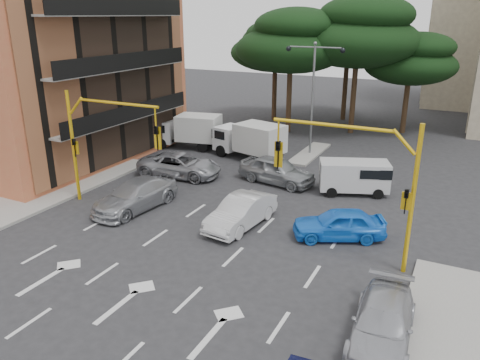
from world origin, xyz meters
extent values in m
plane|color=#28282B|center=(0.00, 0.00, 0.00)|extent=(120.00, 120.00, 0.00)
cube|color=gray|center=(0.00, 16.00, 0.07)|extent=(1.40, 6.00, 0.15)
cube|color=#C05A3C|center=(-18.00, 8.00, 6.50)|extent=(15.00, 16.00, 13.00)
cube|color=black|center=(-10.44, 8.00, 6.00)|extent=(0.12, 14.72, 11.20)
cube|color=black|center=(4.94, 44.00, 7.50)|extent=(0.12, 11.04, 14.20)
cylinder|color=#382616|center=(-4.00, 22.00, 2.48)|extent=(0.44, 0.44, 4.95)
ellipsoid|color=black|center=(-4.00, 22.00, 6.93)|extent=(9.15, 9.15, 3.87)
ellipsoid|color=black|center=(-3.40, 21.60, 8.80)|extent=(6.86, 6.86, 2.86)
ellipsoid|color=black|center=(-4.50, 22.30, 8.25)|extent=(6.07, 6.07, 2.64)
cylinder|color=#382616|center=(1.00, 24.00, 2.70)|extent=(0.44, 0.44, 5.40)
ellipsoid|color=black|center=(1.00, 24.00, 7.56)|extent=(9.98, 9.98, 4.22)
ellipsoid|color=black|center=(1.60, 23.60, 9.60)|extent=(7.49, 7.49, 3.12)
ellipsoid|color=black|center=(0.50, 24.30, 9.00)|extent=(6.62, 6.62, 2.88)
cylinder|color=#382616|center=(-7.00, 26.00, 2.25)|extent=(0.44, 0.44, 4.50)
ellipsoid|color=black|center=(-7.00, 26.00, 6.30)|extent=(8.32, 8.32, 3.52)
ellipsoid|color=black|center=(-6.40, 25.60, 8.00)|extent=(6.24, 6.24, 2.60)
ellipsoid|color=black|center=(-7.50, 26.30, 7.50)|extent=(5.52, 5.52, 2.40)
cylinder|color=#382616|center=(5.00, 26.00, 2.02)|extent=(0.44, 0.44, 4.05)
ellipsoid|color=black|center=(5.00, 26.00, 5.67)|extent=(7.49, 7.49, 3.17)
ellipsoid|color=black|center=(5.60, 25.60, 7.20)|extent=(5.62, 5.62, 2.34)
ellipsoid|color=black|center=(4.50, 26.30, 6.75)|extent=(4.97, 4.97, 2.16)
cylinder|color=#382616|center=(-1.00, 29.00, 2.48)|extent=(0.44, 0.44, 4.95)
ellipsoid|color=black|center=(-1.00, 29.00, 6.93)|extent=(9.15, 9.15, 3.87)
ellipsoid|color=black|center=(-0.40, 28.60, 8.80)|extent=(6.86, 6.86, 2.86)
ellipsoid|color=black|center=(-1.50, 29.30, 8.25)|extent=(6.07, 6.07, 2.64)
cylinder|color=yellow|center=(8.60, 2.00, 3.00)|extent=(0.18, 0.18, 6.00)
cylinder|color=yellow|center=(8.05, 2.00, 5.25)|extent=(0.95, 0.14, 0.95)
cylinder|color=yellow|center=(5.30, 2.00, 5.60)|extent=(4.80, 0.14, 0.14)
cylinder|color=yellow|center=(3.10, 2.00, 5.15)|extent=(0.08, 0.08, 0.90)
imported|color=black|center=(3.10, 2.00, 4.10)|extent=(0.20, 0.24, 1.20)
cube|color=yellow|center=(3.10, 2.08, 4.10)|extent=(0.36, 0.06, 1.10)
imported|color=black|center=(8.38, 1.85, 3.00)|extent=(0.16, 0.20, 1.00)
cube|color=yellow|center=(8.38, 1.95, 3.00)|extent=(0.35, 0.08, 0.70)
cylinder|color=yellow|center=(-8.60, 2.00, 3.00)|extent=(0.18, 0.18, 6.00)
cylinder|color=yellow|center=(-8.05, 2.00, 5.25)|extent=(0.95, 0.14, 0.95)
cylinder|color=yellow|center=(-5.30, 2.00, 5.60)|extent=(4.80, 0.14, 0.14)
cylinder|color=yellow|center=(-3.10, 2.00, 5.15)|extent=(0.08, 0.08, 0.90)
imported|color=black|center=(-3.10, 2.00, 4.10)|extent=(0.20, 0.24, 1.20)
cube|color=yellow|center=(-3.10, 2.08, 4.10)|extent=(0.36, 0.06, 1.10)
imported|color=black|center=(-8.38, 1.85, 3.00)|extent=(0.16, 0.20, 1.00)
cube|color=yellow|center=(-8.38, 1.95, 3.00)|extent=(0.35, 0.08, 0.70)
cylinder|color=slate|center=(0.00, 16.00, 3.90)|extent=(0.16, 0.16, 7.50)
cylinder|color=slate|center=(-0.90, 16.00, 7.55)|extent=(1.80, 0.10, 0.10)
sphere|color=black|center=(-1.90, 16.00, 7.40)|extent=(0.36, 0.36, 0.36)
cylinder|color=slate|center=(0.90, 16.00, 7.55)|extent=(1.80, 0.10, 0.10)
sphere|color=black|center=(1.90, 16.00, 7.40)|extent=(0.36, 0.36, 0.36)
sphere|color=slate|center=(0.00, 16.00, 7.80)|extent=(0.24, 0.24, 0.24)
imported|color=silver|center=(0.94, 2.89, 0.73)|extent=(2.05, 4.60, 1.47)
imported|color=blue|center=(5.48, 3.73, 0.70)|extent=(4.44, 3.29, 1.41)
imported|color=#9FA2A7|center=(-4.97, 2.36, 0.74)|extent=(2.70, 5.33, 1.48)
imported|color=#95969C|center=(-5.79, 7.78, 0.73)|extent=(5.50, 3.08, 1.45)
imported|color=#919498|center=(0.13, 9.34, 0.80)|extent=(4.97, 2.68, 1.60)
imported|color=#A8A9B0|center=(8.60, -2.65, 0.64)|extent=(2.08, 4.54, 1.29)
camera|label=1|loc=(10.08, -15.51, 9.68)|focal=35.00mm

